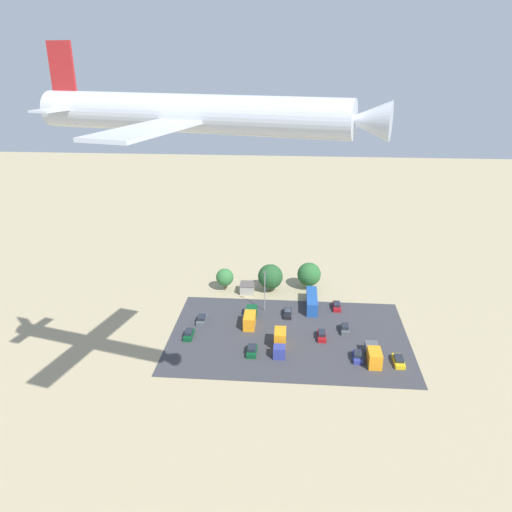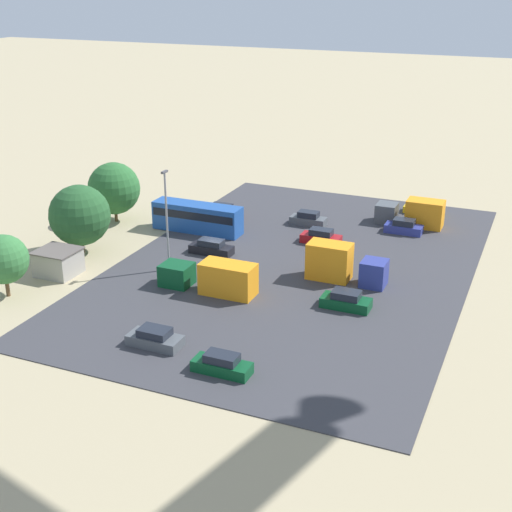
% 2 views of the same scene
% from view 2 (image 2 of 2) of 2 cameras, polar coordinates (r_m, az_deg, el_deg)
% --- Properties ---
extents(ground_plane, '(400.00, 400.00, 0.00)m').
position_cam_2_polar(ground_plane, '(74.64, -3.26, 0.22)').
color(ground_plane, tan).
extents(parking_lot_surface, '(50.96, 33.52, 0.08)m').
position_cam_2_polar(parking_lot_surface, '(71.37, 3.20, -0.78)').
color(parking_lot_surface, '#38383D').
rests_on(parking_lot_surface, ground).
extents(shed_building, '(3.70, 3.94, 2.53)m').
position_cam_2_polar(shed_building, '(71.53, -15.54, -0.47)').
color(shed_building, '#9E998E').
rests_on(shed_building, ground).
extents(bus, '(2.56, 10.33, 3.17)m').
position_cam_2_polar(bus, '(80.42, -4.71, 3.16)').
color(bus, '#1E4C9E').
rests_on(bus, ground).
extents(parked_car_0, '(1.71, 4.41, 1.53)m').
position_cam_2_polar(parked_car_0, '(52.70, -2.75, -8.68)').
color(parked_car_0, '#0C4723').
rests_on(parked_car_0, ground).
extents(parked_car_1, '(1.71, 4.15, 1.60)m').
position_cam_2_polar(parked_car_1, '(82.76, 4.21, 2.96)').
color(parked_car_1, '#4C5156').
rests_on(parked_car_1, ground).
extents(parked_car_2, '(1.93, 4.32, 1.57)m').
position_cam_2_polar(parked_car_2, '(62.70, 7.21, -3.57)').
color(parked_car_2, '#0C4723').
rests_on(parked_car_2, ground).
extents(parked_car_3, '(1.91, 4.64, 1.41)m').
position_cam_2_polar(parked_car_3, '(88.95, 13.26, 3.72)').
color(parked_car_3, gold).
rests_on(parked_car_3, ground).
extents(parked_car_4, '(1.74, 4.31, 1.58)m').
position_cam_2_polar(parked_car_4, '(77.23, 5.22, 1.51)').
color(parked_car_4, maroon).
rests_on(parked_car_4, ground).
extents(parked_car_5, '(1.75, 4.54, 1.55)m').
position_cam_2_polar(parked_car_5, '(74.13, -3.59, 0.66)').
color(parked_car_5, black).
rests_on(parked_car_5, ground).
extents(parked_car_6, '(1.83, 4.14, 1.59)m').
position_cam_2_polar(parked_car_6, '(81.64, 11.74, 2.27)').
color(parked_car_6, navy).
rests_on(parked_car_6, ground).
extents(parked_car_7, '(1.76, 4.39, 1.48)m').
position_cam_2_polar(parked_car_7, '(85.73, -2.76, 3.63)').
color(parked_car_7, maroon).
rests_on(parked_car_7, ground).
extents(parked_car_8, '(1.98, 4.35, 1.48)m').
position_cam_2_polar(parked_car_8, '(56.73, -8.09, -6.54)').
color(parked_car_8, '#4C5156').
rests_on(parked_car_8, ground).
extents(parked_truck_0, '(2.50, 9.19, 2.96)m').
position_cam_2_polar(parked_truck_0, '(65.14, -3.44, -1.74)').
color(parked_truck_0, '#0C4723').
rests_on(parked_truck_0, ground).
extents(parked_truck_1, '(2.53, 7.65, 3.12)m').
position_cam_2_polar(parked_truck_1, '(84.15, 12.52, 3.35)').
color(parked_truck_1, '#4C5156').
rests_on(parked_truck_1, ground).
extents(parked_truck_2, '(2.39, 7.55, 3.53)m').
position_cam_2_polar(parked_truck_2, '(67.73, 6.88, -0.68)').
color(parked_truck_2, navy).
rests_on(parked_truck_2, ground).
extents(tree_near_shed, '(6.05, 6.05, 7.05)m').
position_cam_2_polar(tree_near_shed, '(84.56, -11.29, 5.33)').
color(tree_near_shed, brown).
rests_on(tree_near_shed, ground).
extents(tree_apron_mid, '(4.48, 4.48, 5.82)m').
position_cam_2_polar(tree_apron_mid, '(67.31, -19.55, -0.26)').
color(tree_apron_mid, brown).
rests_on(tree_apron_mid, ground).
extents(tree_apron_far, '(6.33, 6.33, 7.25)m').
position_cam_2_polar(tree_apron_far, '(75.61, -13.92, 3.18)').
color(tree_apron_far, brown).
rests_on(tree_apron_far, ground).
extents(light_pole_lot_centre, '(0.90, 0.28, 10.03)m').
position_cam_2_polar(light_pole_lot_centre, '(68.82, -7.16, 3.09)').
color(light_pole_lot_centre, gray).
rests_on(light_pole_lot_centre, ground).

